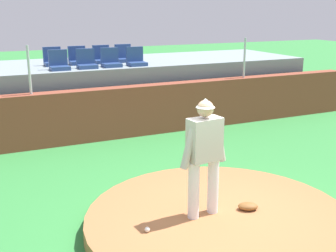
{
  "coord_description": "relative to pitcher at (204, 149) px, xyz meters",
  "views": [
    {
      "loc": [
        -3.1,
        -4.93,
        3.21
      ],
      "look_at": [
        0.0,
        1.82,
        1.16
      ],
      "focal_mm": 45.95,
      "sensor_mm": 36.0,
      "label": 1
    }
  ],
  "objects": [
    {
      "name": "fence_post_left",
      "position": [
        -1.68,
        5.1,
        0.57
      ],
      "size": [
        0.06,
        0.06,
        1.11
      ],
      "primitive_type": "cylinder",
      "color": "silver",
      "rests_on": "brick_barrier"
    },
    {
      "name": "stadium_chair_1",
      "position": [
        -0.1,
        6.13,
        0.55
      ],
      "size": [
        0.48,
        0.44,
        0.5
      ],
      "rotation": [
        0.0,
        0.0,
        3.14
      ],
      "color": "navy",
      "rests_on": "bleacher_platform"
    },
    {
      "name": "stadium_chair_6",
      "position": [
        0.57,
        7.01,
        0.55
      ],
      "size": [
        0.48,
        0.44,
        0.5
      ],
      "rotation": [
        0.0,
        0.0,
        3.14
      ],
      "color": "navy",
      "rests_on": "bleacher_platform"
    },
    {
      "name": "pitcher",
      "position": [
        0.0,
        0.0,
        0.0
      ],
      "size": [
        0.79,
        0.31,
        1.75
      ],
      "rotation": [
        0.0,
        0.0,
        0.11
      ],
      "color": "white",
      "rests_on": "pitchers_mound"
    },
    {
      "name": "ground_plane",
      "position": [
        0.22,
        -0.1,
        -1.27
      ],
      "size": [
        60.0,
        60.0,
        0.0
      ],
      "primitive_type": "plane",
      "color": "#33843C"
    },
    {
      "name": "fielding_glove",
      "position": [
        0.69,
        -0.15,
        -0.96
      ],
      "size": [
        0.36,
        0.31,
        0.11
      ],
      "primitive_type": "ellipsoid",
      "rotation": [
        0.0,
        0.0,
        2.72
      ],
      "color": "brown",
      "rests_on": "pitchers_mound"
    },
    {
      "name": "bleacher_platform",
      "position": [
        0.22,
        7.21,
        -0.44
      ],
      "size": [
        13.03,
        3.23,
        1.67
      ],
      "primitive_type": "cube",
      "color": "gray",
      "rests_on": "ground_plane"
    },
    {
      "name": "stadium_chair_0",
      "position": [
        -0.82,
        6.12,
        0.55
      ],
      "size": [
        0.48,
        0.44,
        0.5
      ],
      "rotation": [
        0.0,
        0.0,
        3.14
      ],
      "color": "navy",
      "rests_on": "bleacher_platform"
    },
    {
      "name": "pitchers_mound",
      "position": [
        0.22,
        -0.1,
        -1.14
      ],
      "size": [
        3.97,
        3.97,
        0.26
      ],
      "primitive_type": "cylinder",
      "color": "#A3683D",
      "rests_on": "ground_plane"
    },
    {
      "name": "brick_barrier",
      "position": [
        0.22,
        5.1,
        -0.63
      ],
      "size": [
        14.82,
        0.4,
        1.29
      ],
      "primitive_type": "cube",
      "color": "brown",
      "rests_on": "ground_plane"
    },
    {
      "name": "stadium_chair_5",
      "position": [
        -0.12,
        7.01,
        0.55
      ],
      "size": [
        0.48,
        0.44,
        0.5
      ],
      "rotation": [
        0.0,
        0.0,
        3.14
      ],
      "color": "navy",
      "rests_on": "bleacher_platform"
    },
    {
      "name": "stadium_chair_4",
      "position": [
        -0.8,
        7.03,
        0.55
      ],
      "size": [
        0.48,
        0.44,
        0.5
      ],
      "rotation": [
        0.0,
        0.0,
        3.14
      ],
      "color": "navy",
      "rests_on": "bleacher_platform"
    },
    {
      "name": "stadium_chair_3",
      "position": [
        1.27,
        6.09,
        0.55
      ],
      "size": [
        0.48,
        0.44,
        0.5
      ],
      "rotation": [
        0.0,
        0.0,
        3.14
      ],
      "color": "navy",
      "rests_on": "bleacher_platform"
    },
    {
      "name": "baseball",
      "position": [
        -0.94,
        -0.13,
        -0.98
      ],
      "size": [
        0.07,
        0.07,
        0.07
      ],
      "primitive_type": "sphere",
      "color": "white",
      "rests_on": "pitchers_mound"
    },
    {
      "name": "stadium_chair_7",
      "position": [
        1.25,
        7.05,
        0.55
      ],
      "size": [
        0.48,
        0.44,
        0.5
      ],
      "rotation": [
        0.0,
        0.0,
        3.14
      ],
      "color": "navy",
      "rests_on": "bleacher_platform"
    },
    {
      "name": "stadium_chair_2",
      "position": [
        0.56,
        6.15,
        0.55
      ],
      "size": [
        0.48,
        0.44,
        0.5
      ],
      "rotation": [
        0.0,
        0.0,
        3.14
      ],
      "color": "navy",
      "rests_on": "bleacher_platform"
    },
    {
      "name": "fence_post_right",
      "position": [
        4.15,
        5.1,
        0.57
      ],
      "size": [
        0.06,
        0.06,
        1.11
      ],
      "primitive_type": "cylinder",
      "color": "silver",
      "rests_on": "brick_barrier"
    }
  ]
}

